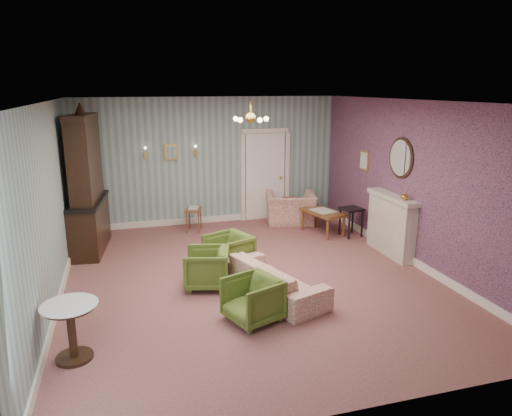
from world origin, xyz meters
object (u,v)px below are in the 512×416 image
object	(u,v)px
olive_chair_c	(228,251)
dresser	(85,180)
olive_chair_b	(207,266)
coffee_table	(323,222)
fireplace	(391,225)
sofa_chintz	(274,273)
side_table_black	(351,222)
olive_chair_a	(253,298)
wingback_chair	(290,203)
pedestal_table	(72,332)

from	to	relation	value
olive_chair_c	dresser	xyz separation A→B (m)	(-2.37, 1.78, 1.04)
olive_chair_b	coffee_table	size ratio (longest dim) A/B	0.69
olive_chair_b	fireplace	distance (m)	3.68
dresser	coffee_table	xyz separation A→B (m)	(4.81, -0.28, -1.14)
sofa_chintz	side_table_black	xyz separation A→B (m)	(2.49, 2.34, -0.05)
olive_chair_a	wingback_chair	distance (m)	4.80
olive_chair_c	coffee_table	distance (m)	2.86
olive_chair_b	dresser	xyz separation A→B (m)	(-1.88, 2.37, 1.04)
fireplace	coffee_table	xyz separation A→B (m)	(-0.70, 1.55, -0.32)
olive_chair_c	sofa_chintz	world-z (taller)	sofa_chintz
dresser	side_table_black	distance (m)	5.45
fireplace	olive_chair_c	bearing A→B (deg)	179.09
side_table_black	pedestal_table	xyz separation A→B (m)	(-5.30, -3.34, 0.04)
olive_chair_b	side_table_black	distance (m)	3.84
olive_chair_c	olive_chair_b	bearing A→B (deg)	-61.45
olive_chair_a	dresser	size ratio (longest dim) A/B	0.25
olive_chair_c	wingback_chair	world-z (taller)	wingback_chair
olive_chair_a	side_table_black	bearing A→B (deg)	113.97
fireplace	pedestal_table	bearing A→B (deg)	-158.67
dresser	fireplace	bearing A→B (deg)	-11.68
wingback_chair	pedestal_table	bearing A→B (deg)	60.63
olive_chair_c	wingback_chair	bearing A→B (deg)	118.11
sofa_chintz	pedestal_table	world-z (taller)	sofa_chintz
olive_chair_a	fireplace	xyz separation A→B (m)	(3.24, 1.84, 0.24)
olive_chair_b	sofa_chintz	world-z (taller)	sofa_chintz
dresser	side_table_black	xyz separation A→B (m)	(5.30, -0.63, -1.08)
olive_chair_b	pedestal_table	bearing A→B (deg)	-34.76
coffee_table	side_table_black	bearing A→B (deg)	-35.79
coffee_table	fireplace	bearing A→B (deg)	-65.55
olive_chair_a	fireplace	size ratio (longest dim) A/B	0.49
olive_chair_a	olive_chair_b	size ratio (longest dim) A/B	0.98
wingback_chair	coffee_table	world-z (taller)	wingback_chair
wingback_chair	fireplace	bearing A→B (deg)	128.60
olive_chair_a	wingback_chair	bearing A→B (deg)	132.75
sofa_chintz	pedestal_table	bearing A→B (deg)	90.61
wingback_chair	pedestal_table	world-z (taller)	wingback_chair
olive_chair_b	fireplace	xyz separation A→B (m)	(3.63, 0.54, 0.23)
dresser	olive_chair_b	bearing A→B (deg)	-44.94
sofa_chintz	fireplace	distance (m)	2.94
olive_chair_b	side_table_black	world-z (taller)	olive_chair_b
olive_chair_a	sofa_chintz	bearing A→B (deg)	120.87
wingback_chair	dresser	xyz separation A→B (m)	(-4.39, -0.64, 0.91)
dresser	pedestal_table	bearing A→B (deg)	-83.35
olive_chair_a	olive_chair_c	size ratio (longest dim) A/B	0.96
olive_chair_b	olive_chair_c	distance (m)	0.77
olive_chair_b	wingback_chair	xyz separation A→B (m)	(2.51, 3.01, 0.14)
sofa_chintz	olive_chair_b	bearing A→B (deg)	37.95
wingback_chair	dresser	distance (m)	4.53
dresser	coffee_table	bearing A→B (deg)	3.36
wingback_chair	coffee_table	xyz separation A→B (m)	(0.41, -0.92, -0.23)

